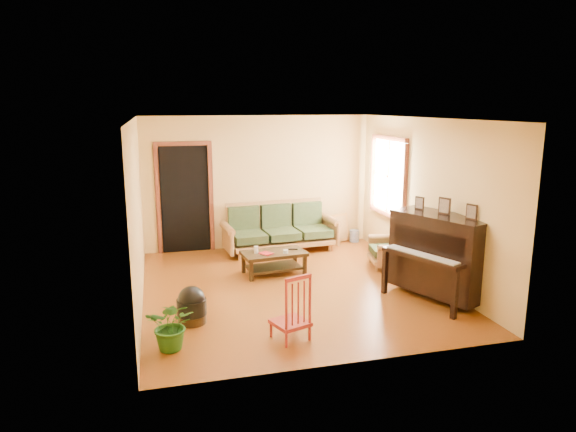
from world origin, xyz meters
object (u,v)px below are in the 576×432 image
object	(u,v)px
coffee_table	(274,263)
red_chair	(290,306)
armchair	(388,246)
piano	(439,257)
potted_plant	(172,325)
ceramic_crock	(354,236)
footstool	(192,309)
sofa	(281,228)

from	to	relation	value
coffee_table	red_chair	xyz separation A→B (m)	(-0.37, -2.45, 0.23)
armchair	piano	world-z (taller)	piano
coffee_table	piano	bearing A→B (deg)	-38.95
coffee_table	potted_plant	xyz separation A→B (m)	(-1.76, -2.37, 0.11)
armchair	potted_plant	size ratio (longest dim) A/B	1.22
piano	ceramic_crock	distance (m)	3.33
piano	potted_plant	xyz separation A→B (m)	(-3.85, -0.69, -0.32)
piano	footstool	distance (m)	3.60
coffee_table	piano	size ratio (longest dim) A/B	0.74
red_chair	ceramic_crock	size ratio (longest dim) A/B	3.43
sofa	potted_plant	size ratio (longest dim) A/B	3.58
armchair	footstool	bearing A→B (deg)	-145.37
piano	footstool	world-z (taller)	piano
piano	potted_plant	size ratio (longest dim) A/B	2.33
armchair	ceramic_crock	bearing A→B (deg)	98.86
sofa	piano	xyz separation A→B (m)	(1.64, -2.99, 0.16)
sofa	red_chair	size ratio (longest dim) A/B	2.58
ceramic_crock	potted_plant	bearing A→B (deg)	-134.12
red_chair	ceramic_crock	distance (m)	4.76
armchair	piano	bearing A→B (deg)	-77.13
piano	footstool	size ratio (longest dim) A/B	3.66
armchair	potted_plant	world-z (taller)	armchair
coffee_table	armchair	distance (m)	2.05
ceramic_crock	potted_plant	distance (m)	5.55
sofa	footstool	size ratio (longest dim) A/B	5.62
ceramic_crock	armchair	bearing A→B (deg)	-92.11
red_chair	potted_plant	distance (m)	1.40
red_chair	piano	bearing A→B (deg)	-1.86
armchair	ceramic_crock	size ratio (longest dim) A/B	3.02
sofa	potted_plant	bearing A→B (deg)	-125.50
footstool	potted_plant	bearing A→B (deg)	-111.35
coffee_table	red_chair	size ratio (longest dim) A/B	1.24
sofa	red_chair	world-z (taller)	sofa
coffee_table	armchair	xyz separation A→B (m)	(2.03, -0.13, 0.18)
sofa	armchair	xyz separation A→B (m)	(1.59, -1.44, -0.10)
piano	ceramic_crock	world-z (taller)	piano
coffee_table	potted_plant	distance (m)	2.96
footstool	armchair	bearing A→B (deg)	23.66
ceramic_crock	coffee_table	bearing A→B (deg)	-142.53
sofa	armchair	world-z (taller)	sofa
piano	red_chair	xyz separation A→B (m)	(-2.45, -0.77, -0.21)
armchair	ceramic_crock	distance (m)	1.76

